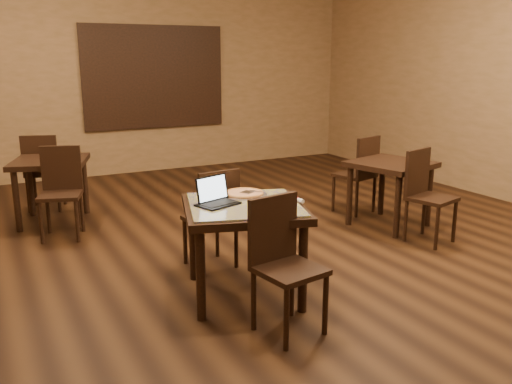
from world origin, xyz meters
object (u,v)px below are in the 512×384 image
chair_main_near (282,256)px  other_table_b_chair_near (61,186)px  other_table_a (390,173)px  other_table_a_chair_near (425,190)px  other_table_b (51,170)px  other_table_b_chair_far (43,168)px  laptop (215,197)px  pizza_pan (244,195)px  chair_main_far (214,213)px  tiled_table (244,216)px  other_table_a_chair_far (360,170)px

chair_main_near → other_table_b_chair_near: size_ratio=0.99×
other_table_a → other_table_a_chair_near: 0.56m
other_table_b → other_table_b_chair_far: (-0.03, 0.56, -0.07)m
laptop → other_table_b: bearing=89.5°
pizza_pan → chair_main_near: bearing=-98.9°
chair_main_far → laptop: (-0.21, -0.52, 0.30)m
tiled_table → other_table_b_chair_near: (-1.05, 2.24, -0.12)m
other_table_a_chair_far → other_table_b_chair_near: size_ratio=1.00×
other_table_b_chair_near → other_table_a: bearing=-3.6°
tiled_table → other_table_a_chair_near: size_ratio=1.21×
chair_main_far → other_table_a_chair_near: size_ratio=0.97×
laptop → other_table_b_chair_near: 2.32m
chair_main_far → other_table_b: size_ratio=0.92×
pizza_pan → other_table_b_chair_near: other_table_b_chair_near is taller
other_table_a_chair_far → other_table_b_chair_near: 3.44m
tiled_table → other_table_a_chair_far: (2.30, 1.46, -0.12)m
tiled_table → pizza_pan: (0.12, 0.24, 0.11)m
other_table_b_chair_near → other_table_b_chair_far: 1.13m
laptop → other_table_a_chair_far: bearing=10.1°
chair_main_near → other_table_a_chair_far: bearing=32.2°
other_table_b → other_table_a: bearing=-11.3°
chair_main_near → laptop: bearing=94.7°
tiled_table → other_table_b_chair_far: size_ratio=1.20×
pizza_pan → other_table_b: (-1.20, 2.57, -0.15)m
laptop → other_table_b_chair_near: size_ratio=0.37×
other_table_a → chair_main_far: bearing=172.0°
chair_main_near → laptop: 0.79m
other_table_b → other_table_a_chair_near: bearing=-18.1°
chair_main_far → other_table_b_chair_far: 2.97m
other_table_a → pizza_pan: bearing=-178.0°
other_table_b → other_table_b_chair_near: size_ratio=1.04×
laptop → pizza_pan: bearing=5.3°
pizza_pan → other_table_a: pizza_pan is taller
chair_main_near → chair_main_far: size_ratio=1.03×
chair_main_near → pizza_pan: (0.13, 0.86, 0.23)m
chair_main_near → laptop: laptop is taller
chair_main_near → other_table_b_chair_far: size_ratio=0.99×
chair_main_near → other_table_b_chair_far: (-1.09, 3.99, 0.01)m
chair_main_near → tiled_table: bearing=78.9°
other_table_b_chair_near → other_table_a_chair_far: bearing=5.2°
laptop → pizza_pan: laptop is taller
chair_main_far → laptop: size_ratio=2.57×
other_table_a_chair_near → other_table_b_chair_far: bearing=122.9°
other_table_b_chair_far → other_table_a: bearing=162.2°
other_table_a → other_table_b_chair_near: 3.59m
laptop → other_table_a_chair_near: laptop is taller
laptop → other_table_a_chair_near: (2.45, 0.25, -0.28)m
chair_main_near → other_table_a_chair_far: (2.31, 2.08, 0.00)m
other_table_b_chair_far → pizza_pan: bearing=129.7°
pizza_pan → other_table_a_chair_near: other_table_a_chair_near is taller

